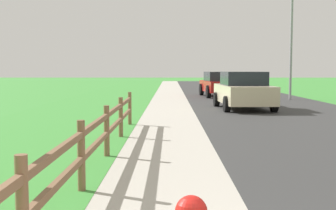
{
  "coord_description": "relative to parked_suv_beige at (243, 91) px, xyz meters",
  "views": [
    {
      "loc": [
        -0.95,
        -1.79,
        1.72
      ],
      "look_at": [
        -1.01,
        9.03,
        0.84
      ],
      "focal_mm": 47.48,
      "sensor_mm": 36.0,
      "label": 1
    }
  ],
  "objects": [
    {
      "name": "ground_plane",
      "position": [
        -2.18,
        7.8,
        -0.79
      ],
      "size": [
        120.0,
        120.0,
        0.0
      ],
      "primitive_type": "plane",
      "color": "#3F9139"
    },
    {
      "name": "road_asphalt",
      "position": [
        1.32,
        9.8,
        -0.79
      ],
      "size": [
        7.0,
        66.0,
        0.01
      ],
      "primitive_type": "cube",
      "color": "#363636",
      "rests_on": "ground"
    },
    {
      "name": "curb_concrete",
      "position": [
        -5.18,
        9.8,
        -0.79
      ],
      "size": [
        6.0,
        66.0,
        0.01
      ],
      "primitive_type": "cube",
      "color": "#B9B2A5",
      "rests_on": "ground"
    },
    {
      "name": "grass_verge",
      "position": [
        -6.68,
        9.8,
        -0.78
      ],
      "size": [
        5.0,
        66.0,
        0.0
      ],
      "primitive_type": "cube",
      "color": "#3F9139",
      "rests_on": "ground"
    },
    {
      "name": "rail_fence",
      "position": [
        -4.38,
        -11.6,
        -0.2
      ],
      "size": [
        0.11,
        12.56,
        1.01
      ],
      "color": "brown",
      "rests_on": "ground"
    },
    {
      "name": "parked_suv_beige",
      "position": [
        0.0,
        0.0,
        0.0
      ],
      "size": [
        2.28,
        4.45,
        1.6
      ],
      "color": "#C6B793",
      "rests_on": "ground"
    },
    {
      "name": "parked_car_red",
      "position": [
        -0.09,
        8.53,
        0.01
      ],
      "size": [
        2.32,
        4.64,
        1.54
      ],
      "color": "maroon",
      "rests_on": "ground"
    },
    {
      "name": "street_lamp",
      "position": [
        3.67,
        5.77,
        2.86
      ],
      "size": [
        1.17,
        0.2,
        6.11
      ],
      "color": "gray",
      "rests_on": "ground"
    }
  ]
}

